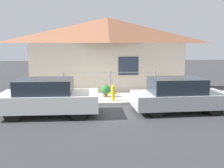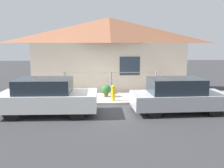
{
  "view_description": "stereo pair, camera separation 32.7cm",
  "coord_description": "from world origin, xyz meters",
  "views": [
    {
      "loc": [
        -1.08,
        -10.71,
        2.69
      ],
      "look_at": [
        -0.06,
        0.3,
        0.9
      ],
      "focal_mm": 40.0,
      "sensor_mm": 36.0,
      "label": 1
    },
    {
      "loc": [
        -0.76,
        -10.74,
        2.69
      ],
      "look_at": [
        -0.06,
        0.3,
        0.9
      ],
      "focal_mm": 40.0,
      "sensor_mm": 36.0,
      "label": 2
    }
  ],
  "objects": [
    {
      "name": "car_right",
      "position": [
        2.44,
        -1.32,
        0.67
      ],
      "size": [
        3.74,
        1.71,
        1.36
      ],
      "rotation": [
        0.0,
        0.0,
        0.02
      ],
      "color": "#B7B7BC",
      "rests_on": "ground_plane"
    },
    {
      "name": "potted_plant_near_hydrant",
      "position": [
        -0.28,
        1.27,
        0.46
      ],
      "size": [
        0.47,
        0.47,
        0.6
      ],
      "color": "brown",
      "rests_on": "sidewalk"
    },
    {
      "name": "car_left",
      "position": [
        -2.62,
        -1.32,
        0.7
      ],
      "size": [
        3.71,
        1.83,
        1.39
      ],
      "rotation": [
        0.0,
        0.0,
        -0.02
      ],
      "color": "white",
      "rests_on": "ground_plane"
    },
    {
      "name": "ground_plane",
      "position": [
        0.0,
        0.0,
        0.0
      ],
      "size": [
        60.0,
        60.0,
        0.0
      ],
      "primitive_type": "plane",
      "color": "#38383A"
    },
    {
      "name": "sidewalk",
      "position": [
        0.0,
        1.15,
        0.05
      ],
      "size": [
        24.0,
        2.3,
        0.11
      ],
      "color": "#B2AFA8",
      "rests_on": "ground_plane"
    },
    {
      "name": "fence",
      "position": [
        0.0,
        2.15,
        0.74
      ],
      "size": [
        4.9,
        0.1,
        1.15
      ],
      "color": "gray",
      "rests_on": "sidewalk"
    },
    {
      "name": "fire_hydrant",
      "position": [
        0.01,
        0.45,
        0.49
      ],
      "size": [
        0.39,
        0.17,
        0.73
      ],
      "color": "yellow",
      "rests_on": "sidewalk"
    },
    {
      "name": "house",
      "position": [
        0.0,
        3.64,
        3.26
      ],
      "size": [
        8.84,
        2.23,
        4.16
      ],
      "color": "beige",
      "rests_on": "ground_plane"
    }
  ]
}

